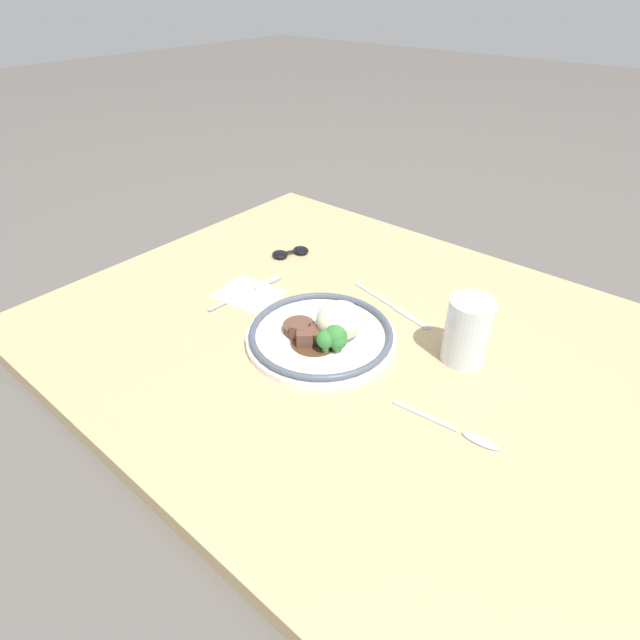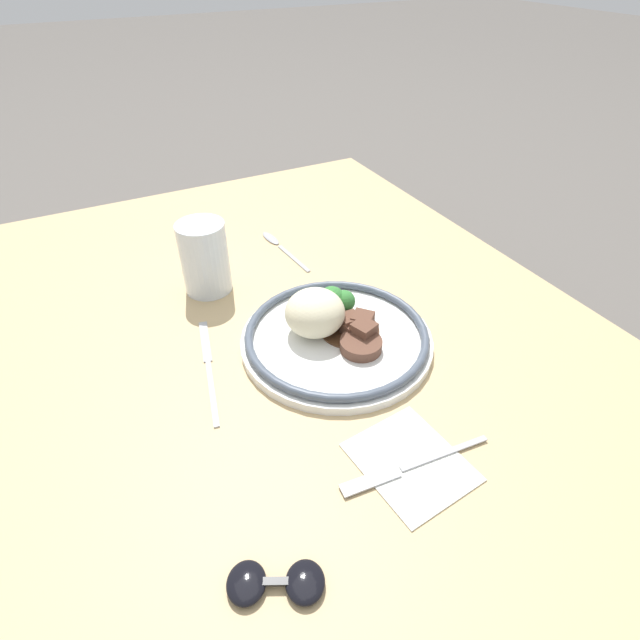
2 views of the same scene
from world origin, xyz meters
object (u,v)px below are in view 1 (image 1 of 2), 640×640
object	(u,v)px
knife	(393,307)
juice_glass	(467,334)
fork	(252,290)
plate	(324,332)
sunglasses	(291,252)
spoon	(466,434)

from	to	relation	value
knife	juice_glass	bearing A→B (deg)	-5.57
juice_glass	fork	size ratio (longest dim) A/B	0.64
plate	juice_glass	world-z (taller)	juice_glass
fork	knife	bearing A→B (deg)	-57.43
juice_glass	fork	bearing A→B (deg)	-169.77
plate	sunglasses	bearing A→B (deg)	142.79
plate	sunglasses	world-z (taller)	plate
spoon	plate	bearing A→B (deg)	167.25
juice_glass	knife	xyz separation A→B (m)	(-0.18, 0.06, -0.05)
spoon	sunglasses	size ratio (longest dim) A/B	1.72
plate	juice_glass	xyz separation A→B (m)	(0.21, 0.12, 0.03)
fork	knife	xyz separation A→B (m)	(0.26, 0.14, -0.00)
fork	sunglasses	bearing A→B (deg)	20.61
knife	sunglasses	bearing A→B (deg)	-173.88
juice_glass	fork	world-z (taller)	juice_glass
spoon	sunglasses	xyz separation A→B (m)	(-0.58, 0.25, 0.00)
knife	fork	bearing A→B (deg)	-139.87
knife	spoon	bearing A→B (deg)	-26.65
plate	sunglasses	size ratio (longest dim) A/B	2.78
plate	fork	size ratio (longest dim) A/B	1.48
plate	fork	distance (m)	0.23
spoon	sunglasses	distance (m)	0.63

